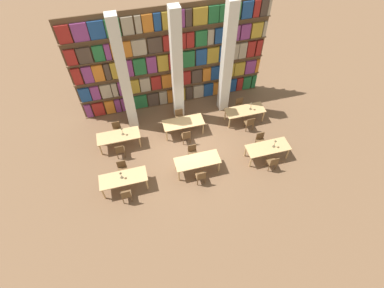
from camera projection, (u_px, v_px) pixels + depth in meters
name	position (u px, v px, depth m)	size (l,w,h in m)	color
ground_plane	(191.00, 151.00, 14.70)	(40.00, 40.00, 0.00)	brown
bookshelf_bank	(172.00, 62.00, 14.97)	(9.83, 0.35, 5.50)	brown
pillar_left	(124.00, 78.00, 13.57)	(0.48, 0.48, 6.00)	silver
pillar_center	(177.00, 69.00, 13.98)	(0.48, 0.48, 6.00)	silver
pillar_right	(227.00, 61.00, 14.39)	(0.48, 0.48, 6.00)	silver
reading_table_0	(123.00, 179.00, 12.87)	(2.04, 0.81, 0.75)	tan
chair_0	(126.00, 195.00, 12.59)	(0.42, 0.40, 0.89)	brown
chair_1	(122.00, 169.00, 13.44)	(0.42, 0.40, 0.89)	brown
desk_lamp_0	(121.00, 174.00, 12.61)	(0.14, 0.14, 0.39)	brown
reading_table_1	(197.00, 161.00, 13.47)	(2.04, 0.81, 0.75)	tan
chair_2	(201.00, 176.00, 13.18)	(0.42, 0.40, 0.89)	brown
chair_3	(193.00, 152.00, 14.03)	(0.42, 0.40, 0.89)	brown
reading_table_2	(268.00, 148.00, 13.95)	(2.04, 0.81, 0.75)	tan
chair_4	(272.00, 162.00, 13.66)	(0.42, 0.40, 0.89)	brown
chair_5	(260.00, 140.00, 14.51)	(0.42, 0.40, 0.89)	brown
desk_lamp_1	(275.00, 142.00, 13.67)	(0.14, 0.14, 0.45)	brown
reading_table_3	(119.00, 137.00, 14.41)	(2.04, 0.81, 0.75)	tan
chair_6	(120.00, 150.00, 14.12)	(0.42, 0.40, 0.89)	brown
chair_7	(117.00, 129.00, 14.97)	(0.42, 0.40, 0.89)	brown
desk_lamp_2	(122.00, 130.00, 14.16)	(0.14, 0.14, 0.45)	brown
reading_table_4	(183.00, 123.00, 14.98)	(2.04, 0.81, 0.75)	tan
chair_8	(186.00, 136.00, 14.69)	(0.42, 0.40, 0.89)	brown
chair_9	(180.00, 117.00, 15.53)	(0.42, 0.40, 0.89)	brown
reading_table_5	(245.00, 111.00, 15.53)	(2.04, 0.81, 0.75)	tan
chair_10	(249.00, 123.00, 15.25)	(0.42, 0.40, 0.89)	brown
chair_11	(240.00, 105.00, 16.09)	(0.42, 0.40, 0.89)	brown
desk_lamp_3	(251.00, 105.00, 15.27)	(0.14, 0.14, 0.47)	brown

